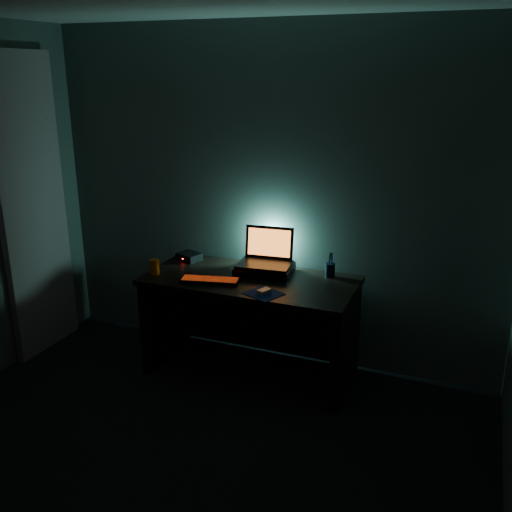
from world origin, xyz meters
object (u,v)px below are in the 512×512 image
(keyboard, at_px, (210,280))
(juice_glass, at_px, (155,267))
(pen_cup, at_px, (330,270))
(router, at_px, (189,257))
(mouse, at_px, (264,291))
(laptop, at_px, (266,256))

(keyboard, xyz_separation_m, juice_glass, (-0.44, -0.01, 0.04))
(keyboard, height_order, pen_cup, pen_cup)
(keyboard, height_order, router, router)
(juice_glass, distance_m, router, 0.39)
(router, bearing_deg, mouse, -10.61)
(mouse, bearing_deg, keyboard, -165.68)
(juice_glass, relative_size, router, 0.55)
(router, bearing_deg, juice_glass, -83.38)
(router, bearing_deg, pen_cup, 20.58)
(keyboard, bearing_deg, router, 121.33)
(keyboard, xyz_separation_m, mouse, (0.43, -0.07, 0.01))
(pen_cup, height_order, router, pen_cup)
(keyboard, relative_size, pen_cup, 4.26)
(keyboard, relative_size, juice_glass, 3.83)
(keyboard, distance_m, mouse, 0.44)
(pen_cup, bearing_deg, laptop, -173.04)
(laptop, bearing_deg, keyboard, -134.29)
(keyboard, bearing_deg, laptop, 38.34)
(keyboard, distance_m, router, 0.52)
(keyboard, relative_size, router, 2.11)
(mouse, distance_m, pen_cup, 0.58)
(mouse, relative_size, pen_cup, 0.91)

